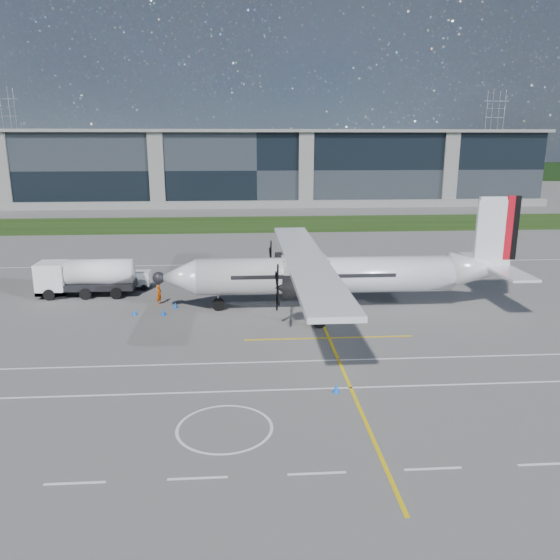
{
  "coord_description": "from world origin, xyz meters",
  "views": [
    {
      "loc": [
        -2.92,
        -42.05,
        13.67
      ],
      "look_at": [
        -0.06,
        0.09,
        2.74
      ],
      "focal_mm": 35.0,
      "sensor_mm": 36.0,
      "label": 1
    }
  ],
  "objects_px": {
    "safety_cone_nose_port": "(163,312)",
    "safety_cone_portwing": "(336,388)",
    "pylon_west": "(8,135)",
    "safety_cone_nose_stbd": "(175,305)",
    "turboprop_aircraft": "(339,254)",
    "ground_crew_person": "(159,293)",
    "pylon_east": "(493,135)",
    "fuel_tanker_truck": "(79,278)",
    "safety_cone_stbdwing": "(285,265)",
    "baggage_tug": "(136,280)",
    "safety_cone_fwd": "(134,312)"
  },
  "relations": [
    {
      "from": "turboprop_aircraft",
      "to": "safety_cone_nose_port",
      "type": "distance_m",
      "value": 14.93
    },
    {
      "from": "turboprop_aircraft",
      "to": "safety_cone_nose_port",
      "type": "xyz_separation_m",
      "value": [
        -14.24,
        -0.93,
        -4.36
      ]
    },
    {
      "from": "safety_cone_portwing",
      "to": "safety_cone_nose_stbd",
      "type": "bearing_deg",
      "value": 123.29
    },
    {
      "from": "baggage_tug",
      "to": "safety_cone_nose_stbd",
      "type": "bearing_deg",
      "value": -55.74
    },
    {
      "from": "pylon_west",
      "to": "fuel_tanker_truck",
      "type": "bearing_deg",
      "value": -66.55
    },
    {
      "from": "turboprop_aircraft",
      "to": "ground_crew_person",
      "type": "distance_m",
      "value": 15.57
    },
    {
      "from": "safety_cone_stbdwing",
      "to": "safety_cone_fwd",
      "type": "xyz_separation_m",
      "value": [
        -13.35,
        -15.83,
        0.0
      ]
    },
    {
      "from": "safety_cone_stbdwing",
      "to": "safety_cone_nose_stbd",
      "type": "bearing_deg",
      "value": -125.95
    },
    {
      "from": "pylon_west",
      "to": "fuel_tanker_truck",
      "type": "relative_size",
      "value": 3.39
    },
    {
      "from": "baggage_tug",
      "to": "safety_cone_nose_port",
      "type": "bearing_deg",
      "value": -66.26
    },
    {
      "from": "pylon_west",
      "to": "safety_cone_fwd",
      "type": "bearing_deg",
      "value": -65.49
    },
    {
      "from": "fuel_tanker_truck",
      "to": "turboprop_aircraft",
      "type": "bearing_deg",
      "value": -13.15
    },
    {
      "from": "turboprop_aircraft",
      "to": "baggage_tug",
      "type": "relative_size",
      "value": 11.07
    },
    {
      "from": "fuel_tanker_truck",
      "to": "pylon_east",
      "type": "bearing_deg",
      "value": 54.47
    },
    {
      "from": "safety_cone_stbdwing",
      "to": "safety_cone_nose_stbd",
      "type": "relative_size",
      "value": 1.0
    },
    {
      "from": "safety_cone_nose_port",
      "to": "safety_cone_fwd",
      "type": "distance_m",
      "value": 2.34
    },
    {
      "from": "safety_cone_portwing",
      "to": "pylon_east",
      "type": "bearing_deg",
      "value": 63.25
    },
    {
      "from": "fuel_tanker_truck",
      "to": "safety_cone_nose_stbd",
      "type": "xyz_separation_m",
      "value": [
        8.94,
        -4.31,
        -1.41
      ]
    },
    {
      "from": "safety_cone_stbdwing",
      "to": "pylon_west",
      "type": "bearing_deg",
      "value": 121.36
    },
    {
      "from": "pylon_east",
      "to": "turboprop_aircraft",
      "type": "relative_size",
      "value": 0.98
    },
    {
      "from": "safety_cone_stbdwing",
      "to": "safety_cone_portwing",
      "type": "relative_size",
      "value": 1.0
    },
    {
      "from": "pylon_west",
      "to": "turboprop_aircraft",
      "type": "xyz_separation_m",
      "value": [
        84.82,
        -148.99,
        -10.39
      ]
    },
    {
      "from": "ground_crew_person",
      "to": "safety_cone_fwd",
      "type": "distance_m",
      "value": 3.3
    },
    {
      "from": "turboprop_aircraft",
      "to": "safety_cone_stbdwing",
      "type": "relative_size",
      "value": 61.53
    },
    {
      "from": "safety_cone_nose_port",
      "to": "safety_cone_portwing",
      "type": "distance_m",
      "value": 18.56
    },
    {
      "from": "safety_cone_stbdwing",
      "to": "safety_cone_portwing",
      "type": "height_order",
      "value": "same"
    },
    {
      "from": "safety_cone_portwing",
      "to": "pylon_west",
      "type": "bearing_deg",
      "value": 116.52
    },
    {
      "from": "safety_cone_nose_port",
      "to": "safety_cone_fwd",
      "type": "bearing_deg",
      "value": 174.56
    },
    {
      "from": "safety_cone_portwing",
      "to": "baggage_tug",
      "type": "bearing_deg",
      "value": 123.57
    },
    {
      "from": "pylon_west",
      "to": "safety_cone_portwing",
      "type": "bearing_deg",
      "value": -63.48
    },
    {
      "from": "turboprop_aircraft",
      "to": "safety_cone_nose_stbd",
      "type": "xyz_separation_m",
      "value": [
        -13.51,
        0.94,
        -4.36
      ]
    },
    {
      "from": "safety_cone_fwd",
      "to": "safety_cone_nose_stbd",
      "type": "bearing_deg",
      "value": 28.23
    },
    {
      "from": "ground_crew_person",
      "to": "safety_cone_nose_stbd",
      "type": "height_order",
      "value": "ground_crew_person"
    },
    {
      "from": "safety_cone_nose_port",
      "to": "safety_cone_fwd",
      "type": "height_order",
      "value": "same"
    },
    {
      "from": "ground_crew_person",
      "to": "safety_cone_nose_port",
      "type": "distance_m",
      "value": 3.2
    },
    {
      "from": "pylon_west",
      "to": "safety_cone_nose_port",
      "type": "xyz_separation_m",
      "value": [
        70.57,
        -149.92,
        -14.75
      ]
    },
    {
      "from": "baggage_tug",
      "to": "safety_cone_fwd",
      "type": "bearing_deg",
      "value": -80.73
    },
    {
      "from": "ground_crew_person",
      "to": "safety_cone_fwd",
      "type": "height_order",
      "value": "ground_crew_person"
    },
    {
      "from": "safety_cone_portwing",
      "to": "safety_cone_fwd",
      "type": "bearing_deg",
      "value": 133.13
    },
    {
      "from": "ground_crew_person",
      "to": "pylon_west",
      "type": "bearing_deg",
      "value": 50.56
    },
    {
      "from": "ground_crew_person",
      "to": "fuel_tanker_truck",
      "type": "bearing_deg",
      "value": 92.27
    },
    {
      "from": "safety_cone_portwing",
      "to": "safety_cone_fwd",
      "type": "xyz_separation_m",
      "value": [
        -13.85,
        14.78,
        0.0
      ]
    },
    {
      "from": "pylon_west",
      "to": "safety_cone_fwd",
      "type": "distance_m",
      "value": 165.18
    },
    {
      "from": "safety_cone_fwd",
      "to": "pylon_east",
      "type": "bearing_deg",
      "value": 57.12
    },
    {
      "from": "safety_cone_nose_port",
      "to": "pylon_east",
      "type": "bearing_deg",
      "value": 57.8
    },
    {
      "from": "turboprop_aircraft",
      "to": "fuel_tanker_truck",
      "type": "relative_size",
      "value": 3.47
    },
    {
      "from": "turboprop_aircraft",
      "to": "safety_cone_portwing",
      "type": "relative_size",
      "value": 61.53
    },
    {
      "from": "pylon_west",
      "to": "safety_cone_nose_stbd",
      "type": "xyz_separation_m",
      "value": [
        71.3,
        -148.05,
        -14.75
      ]
    },
    {
      "from": "safety_cone_nose_stbd",
      "to": "safety_cone_portwing",
      "type": "bearing_deg",
      "value": -56.71
    },
    {
      "from": "baggage_tug",
      "to": "pylon_west",
      "type": "bearing_deg",
      "value": 115.29
    }
  ]
}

